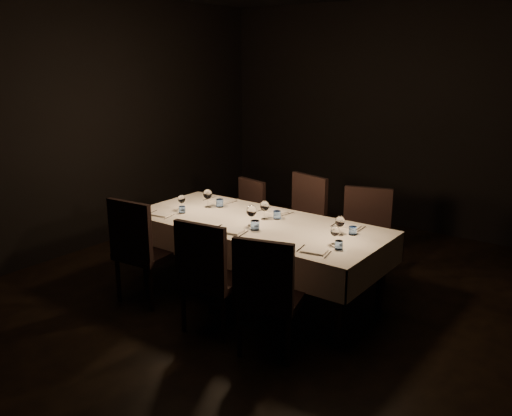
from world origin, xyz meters
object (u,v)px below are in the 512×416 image
Objects in this scene: chair_far_left at (245,214)px; chair_far_center at (300,220)px; chair_near_center at (209,272)px; chair_near_left at (141,246)px; chair_far_right at (365,234)px; chair_near_right at (268,291)px; dining_table at (256,229)px.

chair_far_left is 0.86× the size of chair_far_center.
chair_near_left is at bearing -10.95° from chair_near_center.
chair_far_right is at bearing 12.56° from chair_far_left.
chair_far_center is (-0.75, 1.68, 0.03)m from chair_near_right.
chair_near_left reaches higher than dining_table.
dining_table is 2.50× the size of chair_near_center.
chair_near_right is at bearing 171.90° from chair_near_center.
chair_far_center reaches higher than chair_near_right.
dining_table is 2.53× the size of chair_near_right.
chair_near_right is at bearing -51.59° from chair_far_center.
chair_near_right is at bearing 172.05° from chair_near_left.
chair_far_center is (-0.02, 0.84, -0.12)m from dining_table.
chair_far_right is (1.53, 0.00, 0.05)m from chair_far_left.
chair_near_right reaches higher than dining_table.
chair_near_right is at bearing -35.61° from chair_far_left.
chair_far_left is (-0.90, 1.67, -0.05)m from chair_near_center.
chair_near_center reaches higher than chair_far_left.
chair_near_left is 1.52m from chair_near_right.
chair_near_left is 1.78m from chair_far_center.
chair_far_right is (0.62, 1.68, 0.00)m from chair_near_center.
chair_far_center is 0.76m from chair_far_right.
chair_near_right is at bearing -48.71° from dining_table.
chair_near_center is at bearing 170.91° from chair_near_left.
chair_near_left reaches higher than chair_far_left.
chair_far_left is at bearing -95.43° from chair_near_left.
chair_far_left is at bearing -68.64° from chair_near_center.
chair_near_left is 0.91m from chair_near_center.
chair_near_center is 1.00× the size of chair_far_right.
dining_table is at bearing -34.92° from chair_far_left.
chair_far_right is at bearing -138.71° from chair_near_left.
chair_near_center is at bearing -70.89° from chair_far_center.
chair_near_center is at bearing -127.89° from chair_far_right.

